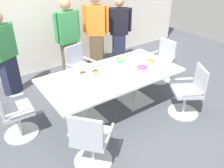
# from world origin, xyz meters

# --- Properties ---
(ground_plane) EXTENTS (10.00, 10.00, 0.01)m
(ground_plane) POSITION_xyz_m (0.00, 0.00, -0.01)
(ground_plane) COLOR #4C4F56
(back_wall) EXTENTS (8.00, 0.10, 2.80)m
(back_wall) POSITION_xyz_m (0.00, 2.40, 1.40)
(back_wall) COLOR white
(back_wall) RESTS_ON ground
(conference_table) EXTENTS (2.40, 1.20, 0.75)m
(conference_table) POSITION_xyz_m (0.00, 0.00, 0.63)
(conference_table) COLOR silver
(conference_table) RESTS_ON ground
(office_chair_0) EXTENTS (0.57, 0.57, 0.91)m
(office_chair_0) POSITION_xyz_m (1.61, 0.35, 0.41)
(office_chair_0) COLOR silver
(office_chair_0) RESTS_ON ground
(office_chair_1) EXTENTS (0.65, 0.65, 0.91)m
(office_chair_1) POSITION_xyz_m (-0.06, 1.10, 0.41)
(office_chair_1) COLOR silver
(office_chair_1) RESTS_ON ground
(office_chair_2) EXTENTS (0.57, 0.57, 0.91)m
(office_chair_2) POSITION_xyz_m (-1.64, 0.30, 0.41)
(office_chair_2) COLOR silver
(office_chair_2) RESTS_ON ground
(office_chair_3) EXTENTS (0.76, 0.76, 0.91)m
(office_chair_3) POSITION_xyz_m (-0.97, -0.90, 0.41)
(office_chair_3) COLOR silver
(office_chair_3) RESTS_ON ground
(office_chair_4) EXTENTS (0.74, 0.74, 0.91)m
(office_chair_4) POSITION_xyz_m (1.05, -0.86, 0.41)
(office_chair_4) COLOR silver
(office_chair_4) RESTS_ON ground
(person_standing_0) EXTENTS (0.56, 0.41, 1.67)m
(person_standing_0) POSITION_xyz_m (-1.33, 1.67, 0.87)
(person_standing_0) COLOR #232842
(person_standing_0) RESTS_ON ground
(person_standing_1) EXTENTS (0.61, 0.26, 1.77)m
(person_standing_1) POSITION_xyz_m (-0.01, 1.64, 0.93)
(person_standing_1) COLOR brown
(person_standing_1) RESTS_ON ground
(person_standing_2) EXTENTS (0.53, 0.44, 1.81)m
(person_standing_2) POSITION_xyz_m (0.73, 1.67, 0.95)
(person_standing_2) COLOR brown
(person_standing_2) RESTS_ON ground
(person_standing_3) EXTENTS (0.56, 0.42, 1.66)m
(person_standing_3) POSITION_xyz_m (1.36, 1.62, 0.86)
(person_standing_3) COLOR #232842
(person_standing_3) RESTS_ON ground
(snack_bowl_chips_yellow) EXTENTS (0.20, 0.20, 0.08)m
(snack_bowl_chips_yellow) POSITION_xyz_m (0.43, 0.36, 0.79)
(snack_bowl_chips_yellow) COLOR #4C9EC6
(snack_bowl_chips_yellow) RESTS_ON conference_table
(snack_bowl_pretzels) EXTENTS (0.19, 0.19, 0.10)m
(snack_bowl_pretzels) POSITION_xyz_m (0.80, -0.08, 0.80)
(snack_bowl_pretzels) COLOR white
(snack_bowl_pretzels) RESTS_ON conference_table
(snack_bowl_candy_mix) EXTENTS (0.23, 0.23, 0.11)m
(snack_bowl_candy_mix) POSITION_xyz_m (0.48, -0.23, 0.80)
(snack_bowl_candy_mix) COLOR beige
(snack_bowl_candy_mix) RESTS_ON conference_table
(donut_platter) EXTENTS (0.33, 0.33, 0.04)m
(donut_platter) POSITION_xyz_m (-0.32, 0.21, 0.77)
(donut_platter) COLOR white
(donut_platter) RESTS_ON conference_table
(napkin_pile) EXTENTS (0.18, 0.18, 0.06)m
(napkin_pile) POSITION_xyz_m (0.98, 0.42, 0.78)
(napkin_pile) COLOR white
(napkin_pile) RESTS_ON conference_table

